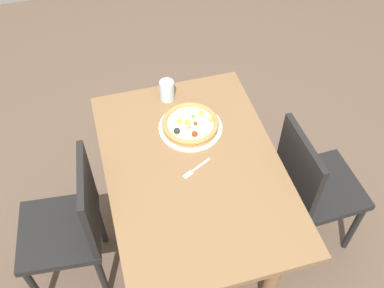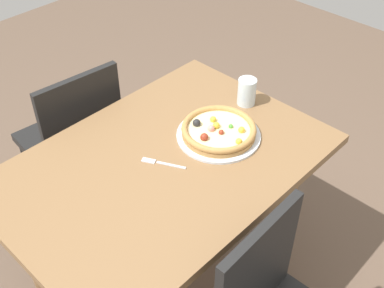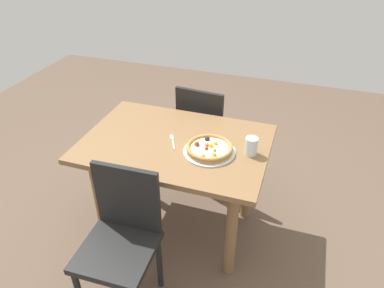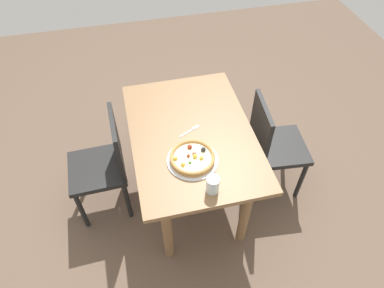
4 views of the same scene
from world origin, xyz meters
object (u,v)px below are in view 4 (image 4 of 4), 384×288
Objects in this scene: chair_near at (105,163)px; fork at (191,130)px; pizza at (192,158)px; drinking_glass at (213,185)px; dining_table at (192,145)px; chair_far at (272,144)px; plate at (192,160)px.

chair_near is 0.69m from fork.
drinking_glass is (0.24, 0.06, 0.03)m from pizza.
dining_table is 0.64m from chair_far.
pizza is 0.25m from drinking_glass.
dining_table is 0.29m from pizza.
fork is (0.07, 0.63, 0.27)m from chair_near.
fork is (-0.26, 0.05, -0.03)m from pizza.
chair_near is 5.76× the size of fork.
chair_near and chair_far have the same top height.
chair_near is 1.26m from chair_far.
drinking_glass reaches higher than pizza.
chair_far is at bearing 127.76° from drinking_glass.
pizza is at bearing -121.81° from chair_near.
dining_table is at bearing -100.12° from chair_near.
fork is at bearing 168.95° from plate.
chair_near reaches higher than drinking_glass.
chair_far is 0.68m from fork.
chair_far is at bearing 108.96° from plate.
drinking_glass reaches higher than plate.
chair_far is 3.12× the size of pizza.
chair_far reaches higher than pizza.
drinking_glass is at bearing 14.22° from pizza.
pizza is 0.27m from fork.
dining_table is 0.13m from fork.
chair_near is 2.76× the size of plate.
plate is at bearing -121.87° from chair_near.
plate reaches higher than dining_table.
chair_far reaches higher than dining_table.
pizza is at bearing -165.78° from drinking_glass.
pizza reaches higher than plate.
fork reaches higher than dining_table.
chair_far reaches higher than fork.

